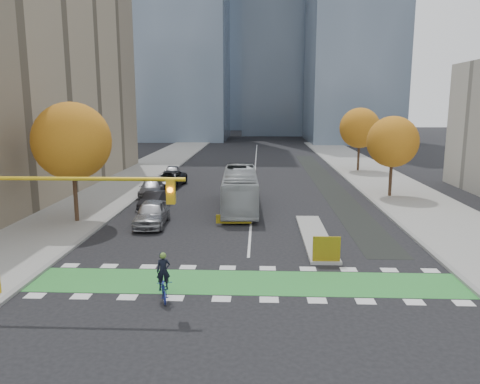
# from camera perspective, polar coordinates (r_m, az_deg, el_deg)

# --- Properties ---
(ground) EXTENTS (300.00, 300.00, 0.00)m
(ground) POSITION_cam_1_polar(r_m,az_deg,el_deg) (20.48, 0.68, -12.51)
(ground) COLOR black
(ground) RESTS_ON ground
(sidewalk_west) EXTENTS (7.00, 120.00, 0.15)m
(sidewalk_west) POSITION_cam_1_polar(r_m,az_deg,el_deg) (42.05, -17.17, -0.75)
(sidewalk_west) COLOR gray
(sidewalk_west) RESTS_ON ground
(sidewalk_east) EXTENTS (7.00, 120.00, 0.15)m
(sidewalk_east) POSITION_cam_1_polar(r_m,az_deg,el_deg) (41.69, 20.45, -1.05)
(sidewalk_east) COLOR gray
(sidewalk_east) RESTS_ON ground
(curb_west) EXTENTS (0.30, 120.00, 0.16)m
(curb_west) POSITION_cam_1_polar(r_m,az_deg,el_deg) (41.01, -12.55, -0.81)
(curb_west) COLOR gray
(curb_west) RESTS_ON ground
(curb_east) EXTENTS (0.30, 120.00, 0.16)m
(curb_east) POSITION_cam_1_polar(r_m,az_deg,el_deg) (40.74, 15.77, -1.03)
(curb_east) COLOR gray
(curb_east) RESTS_ON ground
(bike_crossing) EXTENTS (20.00, 3.00, 0.01)m
(bike_crossing) POSITION_cam_1_polar(r_m,az_deg,el_deg) (21.86, 0.80, -10.95)
(bike_crossing) COLOR #2D8935
(bike_crossing) RESTS_ON ground
(centre_line) EXTENTS (0.15, 70.00, 0.01)m
(centre_line) POSITION_cam_1_polar(r_m,az_deg,el_deg) (59.37, 1.85, 2.88)
(centre_line) COLOR silver
(centre_line) RESTS_ON ground
(bike_lane_paint) EXTENTS (2.50, 50.00, 0.01)m
(bike_lane_paint) POSITION_cam_1_polar(r_m,az_deg,el_deg) (49.96, 10.37, 1.23)
(bike_lane_paint) COLOR black
(bike_lane_paint) RESTS_ON ground
(median_island) EXTENTS (1.60, 10.00, 0.16)m
(median_island) POSITION_cam_1_polar(r_m,az_deg,el_deg) (29.14, 9.14, -5.36)
(median_island) COLOR gray
(median_island) RESTS_ON ground
(hazard_board) EXTENTS (1.40, 0.12, 1.30)m
(hazard_board) POSITION_cam_1_polar(r_m,az_deg,el_deg) (24.38, 10.49, -6.84)
(hazard_board) COLOR yellow
(hazard_board) RESTS_ON median_island
(tower_far) EXTENTS (26.00, 26.00, 80.00)m
(tower_far) POSITION_cam_1_polar(r_m,az_deg,el_deg) (162.06, 0.81, 22.05)
(tower_far) COLOR #47566B
(tower_far) RESTS_ON ground
(tree_west) EXTENTS (5.20, 5.20, 8.22)m
(tree_west) POSITION_cam_1_polar(r_m,az_deg,el_deg) (33.37, -19.81, 5.85)
(tree_west) COLOR #332114
(tree_west) RESTS_ON ground
(tree_east_near) EXTENTS (4.40, 4.40, 7.08)m
(tree_east_near) POSITION_cam_1_polar(r_m,az_deg,el_deg) (42.51, 18.12, 5.84)
(tree_east_near) COLOR #332114
(tree_east_near) RESTS_ON ground
(tree_east_far) EXTENTS (4.80, 4.80, 7.65)m
(tree_east_far) POSITION_cam_1_polar(r_m,az_deg,el_deg) (58.13, 14.39, 7.57)
(tree_east_far) COLOR #332114
(tree_east_far) RESTS_ON ground
(traffic_signal_west) EXTENTS (8.53, 0.56, 5.20)m
(traffic_signal_west) POSITION_cam_1_polar(r_m,az_deg,el_deg) (20.58, -22.01, -1.41)
(traffic_signal_west) COLOR #BF9914
(traffic_signal_west) RESTS_ON ground
(cyclist) EXTENTS (1.08, 1.87, 2.04)m
(cyclist) POSITION_cam_1_polar(r_m,az_deg,el_deg) (20.14, -9.27, -10.97)
(cyclist) COLOR navy
(cyclist) RESTS_ON ground
(bus) EXTENTS (3.00, 11.09, 3.06)m
(bus) POSITION_cam_1_polar(r_m,az_deg,el_deg) (36.39, 0.01, 0.34)
(bus) COLOR #A8ADB0
(bus) RESTS_ON ground
(parked_car_a) EXTENTS (2.23, 5.02, 1.68)m
(parked_car_a) POSITION_cam_1_polar(r_m,az_deg,el_deg) (32.02, -10.71, -2.55)
(parked_car_a) COLOR #949599
(parked_car_a) RESTS_ON ground
(parked_car_b) EXTENTS (1.80, 4.25, 1.36)m
(parked_car_b) POSITION_cam_1_polar(r_m,az_deg,el_deg) (37.03, -10.45, -1.00)
(parked_car_b) COLOR black
(parked_car_b) RESTS_ON ground
(parked_car_c) EXTENTS (2.69, 5.21, 1.44)m
(parked_car_c) POSITION_cam_1_polar(r_m,az_deg,el_deg) (42.11, -10.74, 0.45)
(parked_car_c) COLOR #515257
(parked_car_c) RESTS_ON ground
(parked_car_d) EXTENTS (3.05, 5.65, 1.51)m
(parked_car_d) POSITION_cam_1_polar(r_m,az_deg,el_deg) (46.80, -8.63, 1.57)
(parked_car_d) COLOR black
(parked_car_d) RESTS_ON ground
(parked_car_e) EXTENTS (2.19, 4.38, 1.43)m
(parked_car_e) POSITION_cam_1_polar(r_m,az_deg,el_deg) (51.77, -8.26, 2.41)
(parked_car_e) COLOR gray
(parked_car_e) RESTS_ON ground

